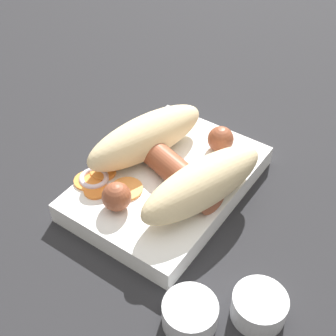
{
  "coord_description": "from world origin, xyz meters",
  "views": [
    {
      "loc": [
        -0.3,
        -0.21,
        0.38
      ],
      "look_at": [
        0.0,
        0.0,
        0.03
      ],
      "focal_mm": 50.0,
      "sensor_mm": 36.0,
      "label": 1
    }
  ],
  "objects_px": {
    "condiment_cup_far": "(259,307)",
    "bread_roll": "(173,159)",
    "sausage": "(172,166)",
    "condiment_cup_near": "(190,315)",
    "food_tray": "(168,183)"
  },
  "relations": [
    {
      "from": "bread_roll",
      "to": "sausage",
      "type": "height_order",
      "value": "bread_roll"
    },
    {
      "from": "food_tray",
      "to": "bread_roll",
      "type": "relative_size",
      "value": 1.15
    },
    {
      "from": "food_tray",
      "to": "sausage",
      "type": "bearing_deg",
      "value": -83.11
    },
    {
      "from": "food_tray",
      "to": "sausage",
      "type": "distance_m",
      "value": 0.03
    },
    {
      "from": "condiment_cup_far",
      "to": "bread_roll",
      "type": "bearing_deg",
      "value": 60.74
    },
    {
      "from": "food_tray",
      "to": "condiment_cup_near",
      "type": "height_order",
      "value": "same"
    },
    {
      "from": "sausage",
      "to": "condiment_cup_near",
      "type": "height_order",
      "value": "sausage"
    },
    {
      "from": "bread_roll",
      "to": "sausage",
      "type": "bearing_deg",
      "value": 165.21
    },
    {
      "from": "bread_roll",
      "to": "sausage",
      "type": "xyz_separation_m",
      "value": [
        -0.0,
        0.0,
        -0.01
      ]
    },
    {
      "from": "condiment_cup_far",
      "to": "food_tray",
      "type": "bearing_deg",
      "value": 62.16
    },
    {
      "from": "food_tray",
      "to": "condiment_cup_near",
      "type": "bearing_deg",
      "value": -138.49
    },
    {
      "from": "food_tray",
      "to": "bread_roll",
      "type": "distance_m",
      "value": 0.04
    },
    {
      "from": "food_tray",
      "to": "condiment_cup_far",
      "type": "relative_size",
      "value": 4.39
    },
    {
      "from": "food_tray",
      "to": "condiment_cup_far",
      "type": "height_order",
      "value": "same"
    },
    {
      "from": "bread_roll",
      "to": "condiment_cup_far",
      "type": "relative_size",
      "value": 3.81
    }
  ]
}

